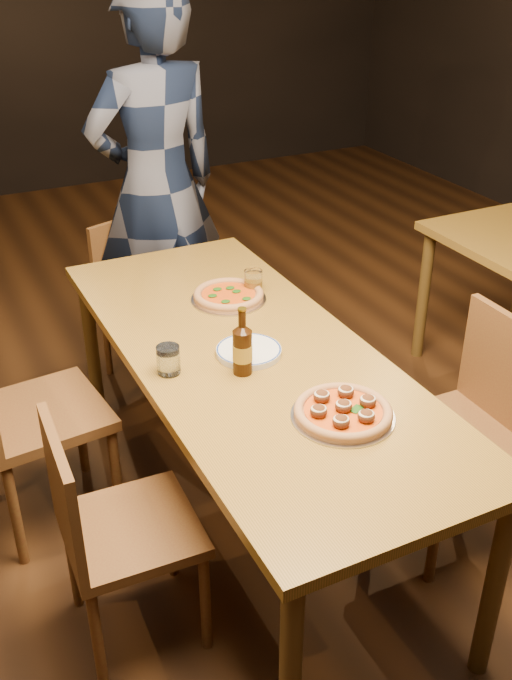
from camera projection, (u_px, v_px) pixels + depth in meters
name	position (u px, v px, depth m)	size (l,w,h in m)	color
ground	(250.00, 515.00, 2.99)	(9.00, 9.00, 0.00)	black
room_shell	(248.00, 5.00, 2.09)	(9.00, 9.00, 9.00)	black
table_main	(250.00, 369.00, 2.66)	(0.80, 2.00, 0.75)	brown
chair_main_nw	(131.00, 527.00, 2.33)	(0.40, 0.40, 0.86)	#5B2B18
chair_main_sw	(41.00, 412.00, 2.78)	(0.45, 0.45, 0.96)	#5B2B18
chair_main_e	(453.00, 434.00, 2.69)	(0.43, 0.43, 0.92)	#5B2B18
chair_end	(150.00, 301.00, 3.73)	(0.39, 0.39, 0.83)	#5B2B18
pizza_meatball	(343.00, 411.00, 2.27)	(0.32, 0.32, 0.06)	#B7B7BF
pizza_margherita	(229.00, 295.00, 2.97)	(0.30, 0.30, 0.04)	#B7B7BF
plate_stack	(249.00, 351.00, 2.60)	(0.23, 0.23, 0.02)	white
beer_bottle	(242.00, 351.00, 2.46)	(0.07, 0.07, 0.23)	black
water_glass	(168.00, 360.00, 2.48)	(0.08, 0.08, 0.10)	white
amber_glass	(253.00, 281.00, 3.02)	(0.07, 0.07, 0.09)	#A56C12
diner	(157.00, 186.00, 3.62)	(0.69, 0.45, 1.89)	black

